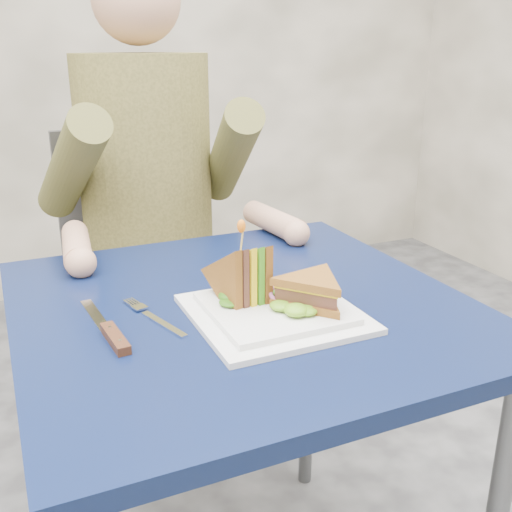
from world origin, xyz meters
name	(u,v)px	position (x,y,z in m)	size (l,w,h in m)	color
table	(242,342)	(0.00, 0.00, 0.65)	(0.75, 0.75, 0.73)	black
chair	(145,269)	(0.00, 0.73, 0.54)	(0.42, 0.40, 0.93)	#47474C
diner	(146,144)	(0.00, 0.61, 0.91)	(0.54, 0.59, 0.74)	brown
plate	(274,311)	(0.03, -0.08, 0.74)	(0.26, 0.26, 0.02)	white
sandwich_flat	(312,291)	(0.08, -0.10, 0.78)	(0.19, 0.19, 0.05)	brown
sandwich_upright	(242,280)	(-0.01, -0.03, 0.78)	(0.09, 0.15, 0.15)	brown
fork	(155,318)	(-0.16, -0.01, 0.73)	(0.06, 0.18, 0.01)	silver
knife	(111,334)	(-0.23, -0.04, 0.74)	(0.04, 0.22, 0.02)	silver
toothpick	(242,243)	(-0.01, -0.03, 0.85)	(0.00, 0.00, 0.06)	tan
toothpick_frill	(241,226)	(-0.01, -0.03, 0.88)	(0.01, 0.01, 0.02)	orange
lettuce_spill	(274,297)	(0.03, -0.07, 0.76)	(0.15, 0.13, 0.02)	#337A14
onion_ring	(281,294)	(0.04, -0.07, 0.77)	(0.04, 0.04, 0.01)	#9E4C7A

